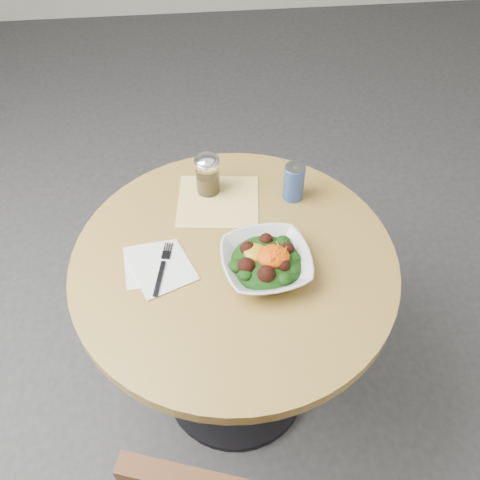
# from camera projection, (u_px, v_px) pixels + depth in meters

# --- Properties ---
(ground) EXTENTS (6.00, 6.00, 0.00)m
(ground) POSITION_uv_depth(u_px,v_px,m) (236.00, 383.00, 2.03)
(ground) COLOR #313133
(ground) RESTS_ON ground
(table) EXTENTS (0.90, 0.90, 0.75)m
(table) POSITION_uv_depth(u_px,v_px,m) (235.00, 300.00, 1.61)
(table) COLOR black
(table) RESTS_ON ground
(cloth_napkin) EXTENTS (0.26, 0.25, 0.00)m
(cloth_napkin) POSITION_uv_depth(u_px,v_px,m) (218.00, 201.00, 1.61)
(cloth_napkin) COLOR #DCB90B
(cloth_napkin) RESTS_ON table
(paper_napkins) EXTENTS (0.21, 0.21, 0.00)m
(paper_napkins) POSITION_uv_depth(u_px,v_px,m) (158.00, 267.00, 1.44)
(paper_napkins) COLOR white
(paper_napkins) RESTS_ON table
(salad_bowl) EXTENTS (0.26, 0.26, 0.09)m
(salad_bowl) POSITION_uv_depth(u_px,v_px,m) (266.00, 262.00, 1.41)
(salad_bowl) COLOR silver
(salad_bowl) RESTS_ON table
(fork) EXTENTS (0.06, 0.18, 0.00)m
(fork) POSITION_uv_depth(u_px,v_px,m) (163.00, 267.00, 1.44)
(fork) COLOR black
(fork) RESTS_ON table
(spice_shaker) EXTENTS (0.07, 0.07, 0.13)m
(spice_shaker) POSITION_uv_depth(u_px,v_px,m) (207.00, 174.00, 1.59)
(spice_shaker) COLOR silver
(spice_shaker) RESTS_ON table
(beverage_can) EXTENTS (0.06, 0.06, 0.12)m
(beverage_can) POSITION_uv_depth(u_px,v_px,m) (294.00, 182.00, 1.58)
(beverage_can) COLOR navy
(beverage_can) RESTS_ON table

